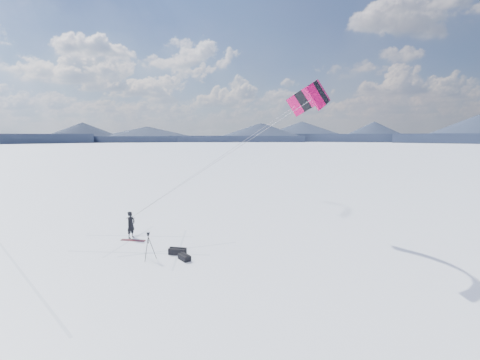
% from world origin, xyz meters
% --- Properties ---
extents(ground, '(1800.00, 1800.00, 0.00)m').
position_xyz_m(ground, '(0.00, 0.00, 0.00)').
color(ground, white).
extents(horizon_hills, '(704.00, 704.42, 9.95)m').
position_xyz_m(horizon_hills, '(-0.00, 0.00, 4.31)').
color(horizon_hills, black).
rests_on(horizon_hills, ground).
extents(snow_tracks, '(14.76, 10.25, 0.01)m').
position_xyz_m(snow_tracks, '(-0.65, -0.35, 0.00)').
color(snow_tracks, silver).
rests_on(snow_tracks, ground).
extents(snowkiter, '(0.55, 0.70, 1.69)m').
position_xyz_m(snowkiter, '(-1.64, 2.75, 0.00)').
color(snowkiter, black).
rests_on(snowkiter, ground).
extents(snowboard, '(1.55, 0.30, 0.04)m').
position_xyz_m(snowboard, '(-1.27, 2.24, 0.02)').
color(snowboard, maroon).
rests_on(snowboard, ground).
extents(tripod, '(0.70, 0.65, 1.44)m').
position_xyz_m(tripod, '(1.09, -0.63, 0.93)').
color(tripod, black).
rests_on(tripod, ground).
extents(gear_bag_a, '(0.92, 0.45, 0.41)m').
position_xyz_m(gear_bag_a, '(2.30, 0.35, 0.18)').
color(gear_bag_a, black).
rests_on(gear_bag_a, ground).
extents(gear_bag_b, '(0.82, 0.80, 0.35)m').
position_xyz_m(gear_bag_b, '(2.96, -0.43, 0.15)').
color(gear_bag_b, black).
rests_on(gear_bag_b, ground).
extents(power_kite, '(12.32, 6.25, 8.45)m').
position_xyz_m(power_kite, '(9.41, 5.04, 8.79)').
color(power_kite, '#C60950').
rests_on(power_kite, ground).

